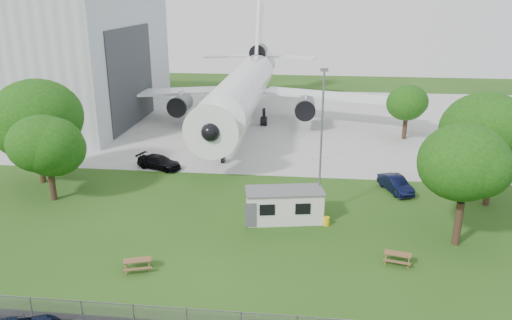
# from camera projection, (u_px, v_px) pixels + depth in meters

# --- Properties ---
(ground) EXTENTS (160.00, 160.00, 0.00)m
(ground) POSITION_uv_depth(u_px,v_px,m) (206.00, 245.00, 36.48)
(ground) COLOR #345C1D
(concrete_apron) EXTENTS (120.00, 46.00, 0.03)m
(concrete_apron) POSITION_uv_depth(u_px,v_px,m) (260.00, 120.00, 72.25)
(concrete_apron) COLOR #B7B7B2
(concrete_apron) RESTS_ON ground
(airliner) EXTENTS (46.36, 47.73, 17.69)m
(airliner) POSITION_uv_depth(u_px,v_px,m) (245.00, 86.00, 68.77)
(airliner) COLOR white
(airliner) RESTS_ON ground
(site_cabin) EXTENTS (6.95, 3.81, 2.62)m
(site_cabin) POSITION_uv_depth(u_px,v_px,m) (284.00, 205.00, 40.09)
(site_cabin) COLOR silver
(site_cabin) RESTS_ON ground
(picnic_west) EXTENTS (2.18, 1.99, 0.76)m
(picnic_west) POSITION_uv_depth(u_px,v_px,m) (138.00, 270.00, 33.22)
(picnic_west) COLOR brown
(picnic_west) RESTS_ON ground
(picnic_east) EXTENTS (2.10, 1.88, 0.76)m
(picnic_east) POSITION_uv_depth(u_px,v_px,m) (397.00, 263.00, 34.03)
(picnic_east) COLOR brown
(picnic_east) RESTS_ON ground
(lamp_mast) EXTENTS (0.16, 0.16, 12.00)m
(lamp_mast) POSITION_uv_depth(u_px,v_px,m) (321.00, 146.00, 39.51)
(lamp_mast) COLOR slate
(lamp_mast) RESTS_ON ground
(tree_west_big) EXTENTS (8.49, 8.49, 10.37)m
(tree_west_big) POSITION_uv_depth(u_px,v_px,m) (35.00, 121.00, 46.60)
(tree_west_big) COLOR #382619
(tree_west_big) RESTS_ON ground
(tree_west_small) EXTENTS (6.07, 6.07, 8.08)m
(tree_west_small) POSITION_uv_depth(u_px,v_px,m) (47.00, 146.00, 42.89)
(tree_west_small) COLOR #382619
(tree_west_small) RESTS_ON ground
(tree_east_front) EXTENTS (6.53, 6.53, 8.93)m
(tree_east_front) POSITION_uv_depth(u_px,v_px,m) (465.00, 172.00, 34.83)
(tree_east_front) COLOR #382619
(tree_east_front) RESTS_ON ground
(tree_east_back) EXTENTS (7.89, 7.89, 10.36)m
(tree_east_back) POSITION_uv_depth(u_px,v_px,m) (497.00, 134.00, 41.38)
(tree_east_back) COLOR #382619
(tree_east_back) RESTS_ON ground
(tree_far_apron) EXTENTS (5.40, 5.40, 7.12)m
(tree_far_apron) POSITION_uv_depth(u_px,v_px,m) (407.00, 105.00, 61.47)
(tree_far_apron) COLOR #382619
(tree_far_apron) RESTS_ON ground
(car_ne_sedan) EXTENTS (3.02, 4.72, 1.47)m
(car_ne_sedan) POSITION_uv_depth(u_px,v_px,m) (396.00, 184.00, 46.02)
(car_ne_sedan) COLOR black
(car_ne_sedan) RESTS_ON ground
(car_apron_van) EXTENTS (5.22, 3.42, 1.41)m
(car_apron_van) POSITION_uv_depth(u_px,v_px,m) (159.00, 162.00, 52.05)
(car_apron_van) COLOR black
(car_apron_van) RESTS_ON ground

